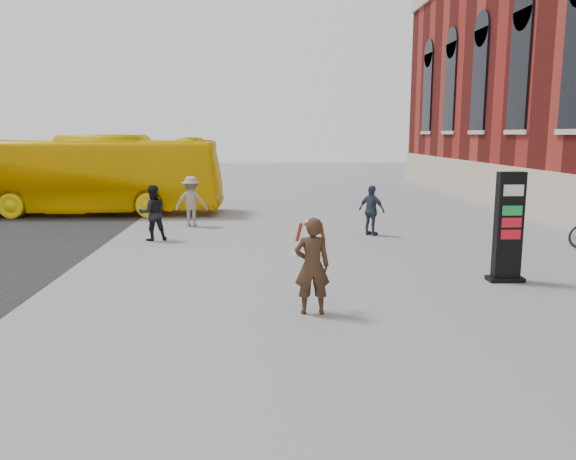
{
  "coord_description": "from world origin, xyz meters",
  "views": [
    {
      "loc": [
        -0.6,
        -9.84,
        3.09
      ],
      "look_at": [
        -0.07,
        0.52,
        1.31
      ],
      "focal_mm": 35.0,
      "sensor_mm": 36.0,
      "label": 1
    }
  ],
  "objects_px": {
    "bus": "(78,175)",
    "pedestrian_c": "(372,210)",
    "info_pylon": "(508,227)",
    "woman": "(312,265)",
    "pedestrian_a": "(153,213)",
    "pedestrian_b": "(191,201)"
  },
  "relations": [
    {
      "from": "woman",
      "to": "bus",
      "type": "xyz_separation_m",
      "value": [
        -7.88,
        12.69,
        0.66
      ]
    },
    {
      "from": "info_pylon",
      "to": "bus",
      "type": "distance_m",
      "value": 16.26
    },
    {
      "from": "bus",
      "to": "info_pylon",
      "type": "bearing_deg",
      "value": -130.41
    },
    {
      "from": "bus",
      "to": "pedestrian_a",
      "type": "height_order",
      "value": "bus"
    },
    {
      "from": "pedestrian_a",
      "to": "pedestrian_c",
      "type": "xyz_separation_m",
      "value": [
        6.55,
        0.5,
        -0.04
      ]
    },
    {
      "from": "bus",
      "to": "pedestrian_b",
      "type": "relative_size",
      "value": 6.51
    },
    {
      "from": "pedestrian_a",
      "to": "info_pylon",
      "type": "bearing_deg",
      "value": 128.45
    },
    {
      "from": "pedestrian_c",
      "to": "woman",
      "type": "bearing_deg",
      "value": 116.15
    },
    {
      "from": "pedestrian_b",
      "to": "info_pylon",
      "type": "bearing_deg",
      "value": 140.1
    },
    {
      "from": "info_pylon",
      "to": "bus",
      "type": "relative_size",
      "value": 0.21
    },
    {
      "from": "info_pylon",
      "to": "woman",
      "type": "distance_m",
      "value": 4.73
    },
    {
      "from": "woman",
      "to": "pedestrian_c",
      "type": "distance_m",
      "value": 7.91
    },
    {
      "from": "pedestrian_a",
      "to": "pedestrian_c",
      "type": "height_order",
      "value": "pedestrian_a"
    },
    {
      "from": "pedestrian_c",
      "to": "pedestrian_b",
      "type": "bearing_deg",
      "value": 25.25
    },
    {
      "from": "pedestrian_a",
      "to": "pedestrian_b",
      "type": "xyz_separation_m",
      "value": [
        0.82,
        2.54,
        0.03
      ]
    },
    {
      "from": "bus",
      "to": "pedestrian_c",
      "type": "distance_m",
      "value": 11.67
    },
    {
      "from": "info_pylon",
      "to": "pedestrian_b",
      "type": "height_order",
      "value": "info_pylon"
    },
    {
      "from": "info_pylon",
      "to": "woman",
      "type": "relative_size",
      "value": 1.37
    },
    {
      "from": "bus",
      "to": "pedestrian_c",
      "type": "xyz_separation_m",
      "value": [
        10.42,
        -5.2,
        -0.76
      ]
    },
    {
      "from": "woman",
      "to": "pedestrian_b",
      "type": "xyz_separation_m",
      "value": [
        -3.19,
        9.53,
        -0.03
      ]
    },
    {
      "from": "woman",
      "to": "pedestrian_b",
      "type": "distance_m",
      "value": 10.05
    },
    {
      "from": "info_pylon",
      "to": "pedestrian_c",
      "type": "height_order",
      "value": "info_pylon"
    }
  ]
}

